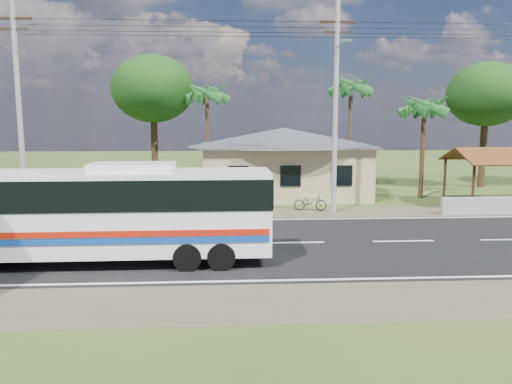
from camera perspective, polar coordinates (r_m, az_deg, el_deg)
ground at (r=20.16m, az=4.29°, el=-5.85°), size 120.00×120.00×0.00m
road at (r=20.16m, az=4.29°, el=-5.82°), size 120.00×16.00×0.03m
house at (r=32.66m, az=3.09°, el=4.28°), size 12.40×10.00×5.00m
waiting_shed at (r=32.03m, az=25.96°, el=3.53°), size 5.20×4.48×3.35m
concrete_barrier at (r=29.28m, az=26.71°, el=-1.38°), size 7.00×0.30×0.90m
utility_poles at (r=26.41m, az=8.39°, el=10.05°), size 32.80×2.22×11.00m
palm_near at (r=32.71m, az=18.70°, el=9.24°), size 2.80×2.80×6.70m
palm_mid at (r=36.00m, az=10.80°, el=11.71°), size 2.80×2.80×8.20m
palm_far at (r=35.45m, az=-5.62°, el=11.09°), size 2.80×2.80×7.70m
tree_behind_house at (r=37.83m, az=-11.70°, el=11.45°), size 6.00×6.00×9.61m
tree_behind_shed at (r=40.02m, az=24.85°, el=10.06°), size 5.60×5.60×9.02m
coach_bus at (r=17.66m, az=-16.72°, el=-1.62°), size 11.20×2.52×3.47m
motorcycle at (r=27.29m, az=6.22°, el=-1.15°), size 1.86×0.92×0.93m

